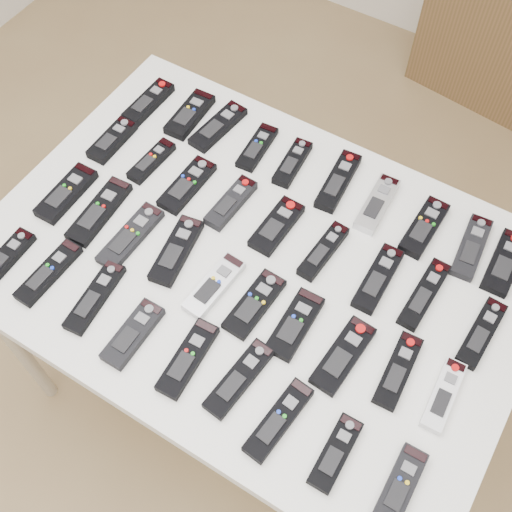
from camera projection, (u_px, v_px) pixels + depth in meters
The scene contains 40 objects.
ground at pixel (240, 405), 2.10m from camera, with size 4.00×4.00×0.00m, color olive.
table at pixel (256, 273), 1.53m from camera, with size 1.25×0.88×0.78m.
remote_0 at pixel (148, 102), 1.74m from camera, with size 0.05×0.17×0.02m, color black.
remote_1 at pixel (190, 114), 1.71m from camera, with size 0.06×0.17×0.02m, color black.
remote_2 at pixel (218, 126), 1.69m from camera, with size 0.06×0.18×0.02m, color black.
remote_3 at pixel (257, 147), 1.65m from camera, with size 0.05×0.15×0.02m, color black.
remote_4 at pixel (292, 163), 1.62m from camera, with size 0.05×0.15×0.02m, color black.
remote_5 at pixel (338, 181), 1.59m from camera, with size 0.05×0.19×0.02m, color black.
remote_6 at pixel (377, 204), 1.55m from camera, with size 0.05×0.17×0.02m, color #B7B7BC.
remote_7 at pixel (424, 227), 1.52m from camera, with size 0.06×0.17×0.02m, color black.
remote_8 at pixel (472, 247), 1.49m from camera, with size 0.05×0.18×0.02m, color black.
remote_9 at pixel (505, 263), 1.47m from camera, with size 0.06×0.17×0.02m, color black.
remote_10 at pixel (112, 140), 1.66m from camera, with size 0.05×0.15×0.02m, color black.
remote_11 at pixel (152, 161), 1.63m from camera, with size 0.04×0.15×0.02m, color black.
remote_12 at pixel (187, 185), 1.59m from camera, with size 0.06×0.18×0.02m, color black.
remote_13 at pixel (231, 203), 1.56m from camera, with size 0.05×0.16×0.02m, color black.
remote_14 at pixel (277, 226), 1.52m from camera, with size 0.06×0.16×0.02m, color black.
remote_15 at pixel (323, 251), 1.48m from camera, with size 0.04×0.16×0.02m, color black.
remote_16 at pixel (378, 278), 1.44m from camera, with size 0.05×0.18×0.02m, color black.
remote_17 at pixel (424, 294), 1.42m from camera, with size 0.05×0.19×0.02m, color black.
remote_18 at pixel (481, 333), 1.37m from camera, with size 0.05×0.18×0.02m, color black.
remote_19 at pixel (66, 193), 1.57m from camera, with size 0.06×0.18×0.02m, color black.
remote_20 at pixel (99, 211), 1.54m from camera, with size 0.06×0.20×0.02m, color black.
remote_21 at pixel (131, 236), 1.51m from camera, with size 0.06×0.19×0.02m, color black.
remote_22 at pixel (176, 251), 1.48m from camera, with size 0.06×0.18×0.02m, color black.
remote_23 at pixel (214, 285), 1.43m from camera, with size 0.05×0.17×0.02m, color #B7B7BC.
remote_24 at pixel (255, 304), 1.41m from camera, with size 0.06×0.17×0.02m, color black.
remote_25 at pixel (295, 324), 1.38m from camera, with size 0.06×0.17×0.02m, color black.
remote_26 at pixel (343, 355), 1.35m from camera, with size 0.06×0.18×0.02m, color black.
remote_27 at pixel (398, 370), 1.33m from camera, with size 0.05×0.17×0.02m, color black.
remote_28 at pixel (443, 395), 1.30m from camera, with size 0.04×0.16×0.02m, color silver.
remote_29 at pixel (5, 259), 1.47m from camera, with size 0.05×0.17×0.02m, color black.
remote_30 at pixel (49, 272), 1.45m from camera, with size 0.05×0.18×0.02m, color black.
remote_31 at pixel (95, 297), 1.42m from camera, with size 0.05×0.19×0.02m, color black.
remote_32 at pixel (133, 334), 1.37m from camera, with size 0.06×0.16×0.02m, color black.
remote_33 at pixel (188, 358), 1.34m from camera, with size 0.05×0.18×0.02m, color black.
remote_34 at pixel (239, 378), 1.32m from camera, with size 0.05×0.18×0.02m, color black.
remote_35 at pixel (279, 420), 1.27m from camera, with size 0.05×0.18×0.02m, color black.
remote_36 at pixel (336, 453), 1.24m from camera, with size 0.05×0.15×0.02m, color black.
remote_37 at pixel (400, 486), 1.20m from camera, with size 0.05×0.16×0.02m, color black.
Camera 1 is at (0.41, -0.57, 2.04)m, focal length 45.00 mm.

